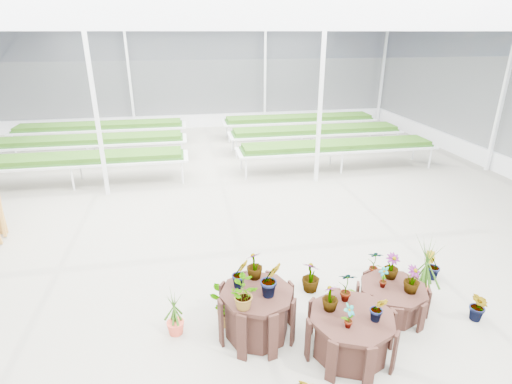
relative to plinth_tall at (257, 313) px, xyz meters
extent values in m
plane|color=gray|center=(-0.06, 2.14, -0.38)|extent=(24.00, 24.00, 0.00)
cylinder|color=#321A14|center=(0.00, 0.00, 0.00)|extent=(1.32, 1.32, 0.75)
cylinder|color=#321A14|center=(1.20, -0.60, -0.06)|extent=(1.22, 1.22, 0.64)
cylinder|color=#321A14|center=(2.20, 0.10, -0.13)|extent=(1.43, 1.43, 0.49)
imported|color=#264C11|center=(-0.21, 0.17, 0.60)|extent=(0.29, 0.26, 0.45)
imported|color=#264C11|center=(0.17, -0.11, 0.65)|extent=(0.33, 0.28, 0.54)
imported|color=#264C11|center=(0.03, 0.35, 0.60)|extent=(0.32, 0.32, 0.44)
imported|color=#264C11|center=(-0.26, -0.31, 0.59)|extent=(0.49, 0.51, 0.43)
imported|color=#264C11|center=(0.94, -0.42, 0.47)|extent=(0.29, 0.29, 0.40)
imported|color=#264C11|center=(1.48, -0.76, 0.46)|extent=(0.27, 0.25, 0.39)
imported|color=#264C11|center=(1.23, -0.27, 0.51)|extent=(0.30, 0.25, 0.49)
imported|color=#264C11|center=(1.05, -0.81, 0.44)|extent=(0.22, 0.20, 0.35)
imported|color=#264C11|center=(2.02, 0.14, 0.29)|extent=(0.13, 0.19, 0.36)
imported|color=#264C11|center=(2.39, -0.06, 0.33)|extent=(0.34, 0.34, 0.44)
imported|color=#264C11|center=(2.26, 0.35, 0.32)|extent=(0.25, 0.25, 0.43)
imported|color=#264C11|center=(-0.41, 0.27, -0.07)|extent=(0.64, 0.59, 0.61)
imported|color=#264C11|center=(3.41, -0.33, -0.11)|extent=(0.28, 0.32, 0.53)
imported|color=#264C11|center=(3.38, 0.86, -0.11)|extent=(0.37, 0.33, 0.54)
imported|color=#264C11|center=(2.41, 1.15, -0.12)|extent=(0.32, 0.28, 0.52)
imported|color=#264C11|center=(1.11, 0.89, -0.09)|extent=(0.45, 0.45, 0.57)
imported|color=#264C11|center=(-0.17, 0.57, -0.09)|extent=(0.33, 0.27, 0.58)
camera|label=1|loc=(-0.86, -4.66, 3.82)|focal=28.00mm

